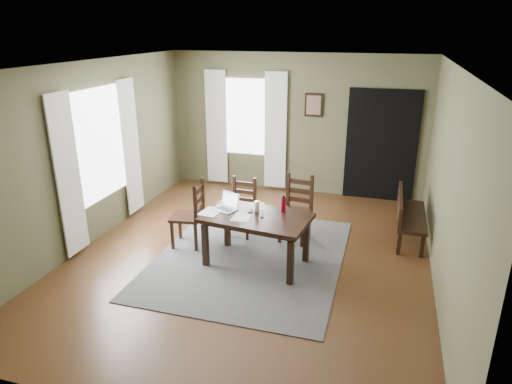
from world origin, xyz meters
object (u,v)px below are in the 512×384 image
(bench, at_px, (407,213))
(laptop, at_px, (227,205))
(dining_table, at_px, (256,222))
(water_bottle, at_px, (283,204))
(chair_back_left, at_px, (242,208))
(chair_end, at_px, (190,215))
(chair_back_right, at_px, (296,209))

(bench, relative_size, laptop, 3.30)
(bench, bearing_deg, dining_table, 125.17)
(laptop, relative_size, water_bottle, 1.72)
(dining_table, xyz_separation_m, chair_back_left, (-0.49, 0.88, -0.19))
(chair_end, distance_m, laptop, 0.71)
(laptop, bearing_deg, water_bottle, 34.01)
(chair_back_right, height_order, water_bottle, chair_back_right)
(chair_end, relative_size, water_bottle, 4.40)
(chair_end, xyz_separation_m, laptop, (0.64, -0.13, 0.28))
(water_bottle, bearing_deg, chair_back_left, 142.74)
(chair_back_right, xyz_separation_m, laptop, (-0.83, -0.80, 0.29))
(chair_back_right, distance_m, water_bottle, 0.76)
(chair_back_left, height_order, water_bottle, water_bottle)
(water_bottle, bearing_deg, dining_table, -140.30)
(chair_back_left, relative_size, bench, 0.69)
(chair_end, distance_m, bench, 3.33)
(dining_table, relative_size, chair_back_right, 1.50)
(laptop, bearing_deg, chair_end, -167.08)
(laptop, bearing_deg, dining_table, 8.69)
(bench, bearing_deg, water_bottle, 124.28)
(dining_table, xyz_separation_m, laptop, (-0.47, 0.13, 0.15))
(dining_table, distance_m, chair_end, 1.15)
(chair_end, relative_size, chair_back_left, 1.12)
(chair_back_left, bearing_deg, dining_table, -58.87)
(chair_back_right, distance_m, bench, 1.72)
(laptop, xyz_separation_m, water_bottle, (0.78, 0.13, 0.05))
(dining_table, height_order, chair_back_right, chair_back_right)
(chair_back_left, height_order, chair_back_right, chair_back_right)
(dining_table, xyz_separation_m, chair_back_right, (0.37, 0.94, -0.14))
(dining_table, bearing_deg, chair_end, 173.38)
(dining_table, bearing_deg, chair_back_right, 75.64)
(dining_table, xyz_separation_m, bench, (2.01, 1.42, -0.20))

